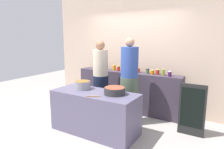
% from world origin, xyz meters
% --- Properties ---
extents(ground, '(12.00, 12.00, 0.00)m').
position_xyz_m(ground, '(0.00, 0.00, 0.00)').
color(ground, '#9F9892').
extents(storefront_wall, '(4.80, 0.12, 3.00)m').
position_xyz_m(storefront_wall, '(0.00, 1.45, 1.50)').
color(storefront_wall, '#C1A68F').
rests_on(storefront_wall, ground).
extents(display_shelf, '(2.70, 0.36, 1.00)m').
position_xyz_m(display_shelf, '(0.00, 1.10, 0.50)').
color(display_shelf, '#39303F').
rests_on(display_shelf, ground).
extents(prep_table, '(1.70, 0.70, 0.81)m').
position_xyz_m(prep_table, '(0.00, -0.30, 0.40)').
color(prep_table, '#55506A').
rests_on(prep_table, ground).
extents(preserve_jar_0, '(0.09, 0.09, 0.13)m').
position_xyz_m(preserve_jar_0, '(-0.81, 1.14, 1.06)').
color(preserve_jar_0, yellow).
rests_on(preserve_jar_0, display_shelf).
extents(preserve_jar_1, '(0.08, 0.08, 0.14)m').
position_xyz_m(preserve_jar_1, '(-0.41, 1.15, 1.07)').
color(preserve_jar_1, orange).
rests_on(preserve_jar_1, display_shelf).
extents(preserve_jar_2, '(0.08, 0.08, 0.13)m').
position_xyz_m(preserve_jar_2, '(-0.26, 1.11, 1.06)').
color(preserve_jar_2, red).
rests_on(preserve_jar_2, display_shelf).
extents(preserve_jar_3, '(0.08, 0.08, 0.11)m').
position_xyz_m(preserve_jar_3, '(0.14, 1.09, 1.05)').
color(preserve_jar_3, '#D66111').
rests_on(preserve_jar_3, display_shelf).
extents(preserve_jar_4, '(0.07, 0.07, 0.12)m').
position_xyz_m(preserve_jar_4, '(0.27, 1.16, 1.06)').
color(preserve_jar_4, red).
rests_on(preserve_jar_4, display_shelf).
extents(preserve_jar_5, '(0.08, 0.08, 0.11)m').
position_xyz_m(preserve_jar_5, '(0.52, 1.13, 1.05)').
color(preserve_jar_5, '#385F35').
rests_on(preserve_jar_5, display_shelf).
extents(preserve_jar_6, '(0.09, 0.09, 0.10)m').
position_xyz_m(preserve_jar_6, '(0.64, 1.11, 1.05)').
color(preserve_jar_6, orange).
rests_on(preserve_jar_6, display_shelf).
extents(preserve_jar_7, '(0.09, 0.09, 0.12)m').
position_xyz_m(preserve_jar_7, '(0.75, 1.15, 1.06)').
color(preserve_jar_7, '#AA2819').
rests_on(preserve_jar_7, display_shelf).
extents(preserve_jar_8, '(0.07, 0.07, 0.15)m').
position_xyz_m(preserve_jar_8, '(0.90, 1.08, 1.07)').
color(preserve_jar_8, olive).
rests_on(preserve_jar_8, display_shelf).
extents(preserve_jar_9, '(0.08, 0.08, 0.12)m').
position_xyz_m(preserve_jar_9, '(1.06, 1.04, 1.06)').
color(preserve_jar_9, '#441648').
rests_on(preserve_jar_9, display_shelf).
extents(cooking_pot_left, '(0.33, 0.33, 0.17)m').
position_xyz_m(cooking_pot_left, '(-0.35, -0.24, 0.89)').
color(cooking_pot_left, gray).
rests_on(cooking_pot_left, prep_table).
extents(cooking_pot_center, '(0.39, 0.39, 0.13)m').
position_xyz_m(cooking_pot_center, '(0.40, -0.23, 0.88)').
color(cooking_pot_center, '#2D2D2D').
rests_on(cooking_pot_center, prep_table).
extents(wooden_spoon, '(0.22, 0.14, 0.02)m').
position_xyz_m(wooden_spoon, '(0.16, -0.56, 0.82)').
color(wooden_spoon, '#9E703D').
rests_on(wooden_spoon, prep_table).
extents(cook_with_tongs, '(0.36, 0.36, 1.77)m').
position_xyz_m(cook_with_tongs, '(-0.39, 0.48, 0.81)').
color(cook_with_tongs, '#141D32').
rests_on(cook_with_tongs, ground).
extents(cook_in_cap, '(0.38, 0.38, 1.84)m').
position_xyz_m(cook_in_cap, '(0.39, 0.41, 0.84)').
color(cook_in_cap, '#485644').
rests_on(cook_in_cap, ground).
extents(chalkboard_sign, '(0.48, 0.05, 1.00)m').
position_xyz_m(chalkboard_sign, '(1.65, 0.52, 0.51)').
color(chalkboard_sign, black).
rests_on(chalkboard_sign, ground).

